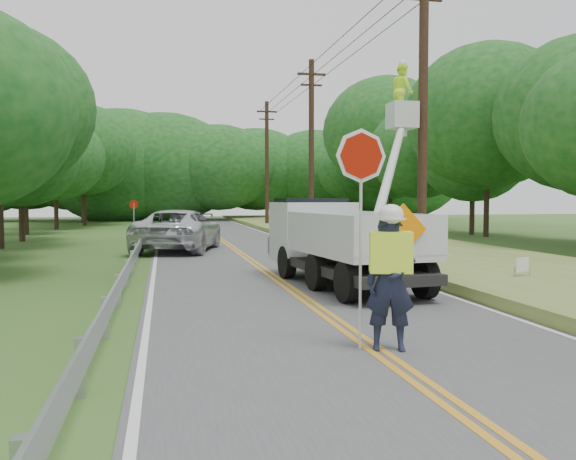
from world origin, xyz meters
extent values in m
plane|color=#36511F|center=(0.00, 0.00, 0.00)|extent=(140.00, 140.00, 0.00)
cube|color=#47484A|center=(0.00, 14.00, 0.01)|extent=(7.20, 96.00, 0.02)
cube|color=orange|center=(-0.10, 14.00, 0.02)|extent=(0.12, 96.00, 0.00)
cube|color=orange|center=(0.10, 14.00, 0.02)|extent=(0.12, 96.00, 0.00)
cube|color=silver|center=(-3.45, 14.00, 0.02)|extent=(0.12, 96.00, 0.00)
cube|color=silver|center=(3.45, 14.00, 0.02)|extent=(0.12, 96.00, 0.00)
cube|color=#A0A3A7|center=(-4.10, -2.00, 0.35)|extent=(0.12, 0.14, 0.70)
cube|color=#A0A3A7|center=(-4.10, 1.00, 0.35)|extent=(0.12, 0.14, 0.70)
cube|color=#A0A3A7|center=(-4.10, 4.00, 0.35)|extent=(0.12, 0.14, 0.70)
cube|color=#A0A3A7|center=(-4.10, 7.00, 0.35)|extent=(0.12, 0.14, 0.70)
cube|color=#A0A3A7|center=(-4.10, 10.00, 0.35)|extent=(0.12, 0.14, 0.70)
cube|color=#A0A3A7|center=(-4.10, 13.00, 0.35)|extent=(0.12, 0.14, 0.70)
cube|color=#A0A3A7|center=(-4.10, 16.00, 0.35)|extent=(0.12, 0.14, 0.70)
cube|color=#A0A3A7|center=(-4.10, 19.00, 0.35)|extent=(0.12, 0.14, 0.70)
cube|color=#A0A3A7|center=(-4.10, 22.00, 0.35)|extent=(0.12, 0.14, 0.70)
cube|color=#A0A3A7|center=(-4.10, 25.00, 0.35)|extent=(0.12, 0.14, 0.70)
cube|color=#A0A3A7|center=(-4.10, 28.00, 0.35)|extent=(0.12, 0.14, 0.70)
cube|color=#A0A3A7|center=(-4.10, 31.00, 0.35)|extent=(0.12, 0.14, 0.70)
cube|color=#A0A3A7|center=(-4.10, 34.00, 0.35)|extent=(0.12, 0.14, 0.70)
cube|color=#A0A3A7|center=(-4.10, 37.00, 0.35)|extent=(0.12, 0.14, 0.70)
cube|color=#A0A3A7|center=(-4.00, 15.00, 0.60)|extent=(0.05, 48.00, 0.34)
cylinder|color=black|center=(5.00, 9.00, 5.00)|extent=(0.30, 0.30, 10.00)
cylinder|color=black|center=(5.00, 24.00, 5.00)|extent=(0.30, 0.30, 10.00)
cube|color=black|center=(5.00, 24.00, 9.20)|extent=(1.60, 0.12, 0.12)
cube|color=black|center=(5.00, 24.00, 8.60)|extent=(1.20, 0.10, 0.10)
cylinder|color=black|center=(5.00, 39.00, 5.00)|extent=(0.30, 0.30, 10.00)
cube|color=black|center=(5.00, 39.00, 9.20)|extent=(1.60, 0.12, 0.12)
cube|color=black|center=(5.00, 39.00, 8.60)|extent=(1.20, 0.10, 0.10)
cylinder|color=black|center=(4.30, 17.50, 9.10)|extent=(0.03, 43.00, 0.03)
cylinder|color=black|center=(5.00, 17.50, 9.10)|extent=(0.03, 43.00, 0.03)
cylinder|color=black|center=(5.70, 17.50, 9.10)|extent=(0.03, 43.00, 0.03)
cube|color=#5A7230|center=(7.10, 14.00, 0.15)|extent=(7.00, 96.00, 0.30)
cylinder|color=#332319|center=(-10.43, 20.44, 1.85)|extent=(0.32, 0.32, 3.70)
cylinder|color=#332319|center=(-10.58, 25.46, 1.33)|extent=(0.32, 0.32, 2.66)
ellipsoid|color=#114917|center=(-10.58, 25.46, 4.58)|extent=(6.20, 6.20, 5.46)
cylinder|color=#332319|center=(-11.69, 31.87, 1.29)|extent=(0.32, 0.32, 2.58)
ellipsoid|color=#114917|center=(-11.69, 31.87, 4.45)|extent=(6.02, 6.02, 5.30)
cylinder|color=#332319|center=(-10.95, 38.47, 1.54)|extent=(0.32, 0.32, 3.09)
ellipsoid|color=#114917|center=(-10.95, 38.47, 5.32)|extent=(7.21, 7.21, 6.34)
cylinder|color=#332319|center=(-9.61, 43.98, 1.84)|extent=(0.32, 0.32, 3.68)
ellipsoid|color=#114917|center=(-9.61, 43.98, 6.33)|extent=(8.58, 8.58, 7.55)
cylinder|color=#332319|center=(-10.54, 50.39, 1.81)|extent=(0.32, 0.32, 3.63)
ellipsoid|color=#114917|center=(-10.54, 50.39, 6.24)|extent=(8.46, 8.46, 7.45)
cylinder|color=#332319|center=(15.81, 24.08, 2.09)|extent=(0.32, 0.32, 4.18)
ellipsoid|color=#114917|center=(15.81, 24.08, 7.20)|extent=(9.76, 9.76, 8.59)
cylinder|color=#332319|center=(16.02, 26.20, 1.50)|extent=(0.32, 0.32, 3.00)
ellipsoid|color=#114917|center=(16.02, 26.20, 5.16)|extent=(6.99, 6.99, 6.15)
cylinder|color=#332319|center=(15.25, 32.35, 1.65)|extent=(0.32, 0.32, 3.30)
ellipsoid|color=#114917|center=(15.25, 32.35, 5.68)|extent=(7.69, 7.69, 6.77)
cylinder|color=#332319|center=(14.90, 38.62, 2.24)|extent=(0.32, 0.32, 4.48)
ellipsoid|color=#114917|center=(14.90, 38.62, 7.72)|extent=(10.45, 10.45, 9.20)
cylinder|color=#332319|center=(16.33, 41.11, 1.62)|extent=(0.32, 0.32, 3.24)
ellipsoid|color=#114917|center=(16.33, 41.11, 5.57)|extent=(7.55, 7.55, 6.64)
cylinder|color=#332319|center=(14.65, 46.86, 1.43)|extent=(0.32, 0.32, 2.86)
ellipsoid|color=#114917|center=(14.65, 46.86, 4.92)|extent=(6.66, 6.66, 5.86)
ellipsoid|color=#114917|center=(-17.04, 57.94, 5.50)|extent=(11.71, 8.78, 8.78)
ellipsoid|color=#114917|center=(-12.14, 57.28, 5.50)|extent=(11.94, 8.95, 8.95)
ellipsoid|color=#114917|center=(-7.32, 56.41, 5.50)|extent=(16.18, 12.14, 12.14)
ellipsoid|color=#114917|center=(-2.99, 56.15, 5.50)|extent=(15.35, 11.51, 11.51)
ellipsoid|color=#114917|center=(2.46, 54.40, 5.50)|extent=(11.87, 8.90, 8.90)
ellipsoid|color=#114917|center=(7.06, 57.79, 5.50)|extent=(12.12, 9.09, 9.09)
ellipsoid|color=#114917|center=(13.51, 56.98, 5.50)|extent=(11.75, 8.81, 8.81)
ellipsoid|color=#114917|center=(17.44, 56.09, 5.50)|extent=(11.26, 8.45, 8.45)
ellipsoid|color=#114917|center=(22.13, 54.07, 5.50)|extent=(14.83, 11.12, 11.12)
imported|color=#191E33|center=(0.21, -0.70, 1.04)|extent=(0.85, 0.67, 2.05)
cube|color=#C4F32E|center=(0.21, -0.70, 1.51)|extent=(0.71, 0.53, 0.62)
ellipsoid|color=white|center=(0.21, -0.70, 2.08)|extent=(0.38, 0.38, 0.31)
cylinder|color=#B7B7B7|center=(-0.21, -0.53, 1.45)|extent=(0.04, 0.04, 2.87)
cylinder|color=#9F1303|center=(-0.21, -0.53, 2.95)|extent=(0.82, 0.13, 0.82)
cylinder|color=black|center=(0.80, 3.41, 0.48)|extent=(0.39, 0.95, 0.93)
cylinder|color=black|center=(2.72, 3.62, 0.48)|extent=(0.39, 0.95, 0.93)
cylinder|color=black|center=(0.58, 5.33, 0.48)|extent=(0.39, 0.95, 0.93)
cylinder|color=black|center=(2.50, 5.54, 0.48)|extent=(0.39, 0.95, 0.93)
cylinder|color=black|center=(0.32, 7.73, 0.48)|extent=(0.39, 0.95, 0.93)
cylinder|color=black|center=(2.24, 7.94, 0.48)|extent=(0.39, 0.95, 0.93)
cube|color=black|center=(1.51, 5.73, 0.55)|extent=(2.70, 6.37, 0.24)
cube|color=silver|center=(1.59, 5.05, 1.03)|extent=(2.70, 4.66, 0.21)
cube|color=silver|center=(0.50, 4.93, 1.52)|extent=(0.55, 4.42, 0.87)
cube|color=silver|center=(2.67, 5.17, 1.52)|extent=(0.55, 4.42, 0.87)
cube|color=silver|center=(1.83, 2.87, 1.52)|extent=(2.21, 0.30, 0.87)
cube|color=silver|center=(1.23, 8.32, 1.32)|extent=(2.36, 2.06, 1.74)
cube|color=black|center=(1.20, 8.51, 1.95)|extent=(2.06, 1.46, 0.72)
cube|color=silver|center=(1.70, 4.00, 1.52)|extent=(0.96, 0.96, 0.77)
cube|color=silver|center=(4.30, 9.00, 4.93)|extent=(0.82, 0.82, 0.82)
imported|color=#C4F32E|center=(4.30, 9.00, 5.71)|extent=(0.62, 0.80, 1.65)
cube|color=orange|center=(1.84, 2.80, 1.66)|extent=(1.09, 0.16, 1.09)
imported|color=silver|center=(-2.49, 17.67, 0.92)|extent=(4.42, 6.99, 1.80)
imported|color=#3A3C42|center=(-1.93, 25.45, 0.80)|extent=(3.00, 5.64, 1.56)
cylinder|color=#A0A3A7|center=(-4.63, 22.82, 1.05)|extent=(0.06, 0.06, 2.09)
cylinder|color=#9F1303|center=(-4.63, 22.82, 2.00)|extent=(0.46, 0.17, 0.48)
cube|color=white|center=(5.98, 4.87, 0.59)|extent=(0.51, 0.25, 0.38)
cylinder|color=#A0A3A7|center=(5.76, 4.87, 0.27)|extent=(0.02, 0.02, 0.54)
cylinder|color=#A0A3A7|center=(6.20, 4.87, 0.27)|extent=(0.02, 0.02, 0.54)
camera|label=1|loc=(-3.13, -9.35, 2.32)|focal=38.10mm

